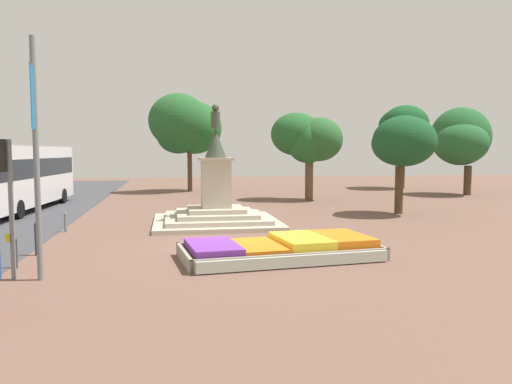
# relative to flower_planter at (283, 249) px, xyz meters

# --- Properties ---
(ground_plane) EXTENTS (89.75, 89.75, 0.00)m
(ground_plane) POSITION_rel_flower_planter_xyz_m (-1.41, 1.87, -0.26)
(ground_plane) COLOR brown
(flower_planter) EXTENTS (6.09, 3.40, 0.61)m
(flower_planter) POSITION_rel_flower_planter_xyz_m (0.00, 0.00, 0.00)
(flower_planter) COLOR #38281C
(flower_planter) RESTS_ON ground_plane
(statue_monument) EXTENTS (5.35, 5.35, 5.19)m
(statue_monument) POSITION_rel_flower_planter_xyz_m (-1.34, 7.31, 0.57)
(statue_monument) COLOR #B4AA95
(statue_monument) RESTS_ON ground_plane
(traffic_light_near_crossing) EXTENTS (0.42, 0.31, 3.47)m
(traffic_light_near_crossing) POSITION_rel_flower_planter_xyz_m (-7.26, -1.28, 2.14)
(traffic_light_near_crossing) COLOR slate
(traffic_light_near_crossing) RESTS_ON ground_plane
(banner_pole) EXTENTS (0.14, 1.11, 5.94)m
(banner_pole) POSITION_rel_flower_planter_xyz_m (-6.49, -1.43, 3.00)
(banner_pole) COLOR slate
(banner_pole) RESTS_ON ground_plane
(city_bus) EXTENTS (3.22, 11.98, 3.46)m
(city_bus) POSITION_rel_flower_planter_xyz_m (-11.15, 13.78, 1.72)
(city_bus) COLOR silver
(city_bus) RESTS_ON ground_plane
(kerb_bollard_mid_a) EXTENTS (0.11, 0.11, 0.84)m
(kerb_bollard_mid_a) POSITION_rel_flower_planter_xyz_m (-7.47, -0.01, 0.17)
(kerb_bollard_mid_a) COLOR #2D2D33
(kerb_bollard_mid_a) RESTS_ON ground_plane
(kerb_bollard_mid_b) EXTENTS (0.14, 0.14, 1.02)m
(kerb_bollard_mid_b) POSITION_rel_flower_planter_xyz_m (-7.33, 1.67, 0.27)
(kerb_bollard_mid_b) COLOR #2D2D33
(kerb_bollard_mid_b) RESTS_ON ground_plane
(kerb_bollard_north) EXTENTS (0.11, 0.11, 0.78)m
(kerb_bollard_north) POSITION_rel_flower_planter_xyz_m (-7.39, 6.16, 0.14)
(kerb_bollard_north) COLOR slate
(kerb_bollard_north) RESTS_ON ground_plane
(park_tree_far_left) EXTENTS (4.52, 3.94, 5.67)m
(park_tree_far_left) POSITION_rel_flower_planter_xyz_m (5.43, 17.02, 3.74)
(park_tree_far_left) COLOR brown
(park_tree_far_left) RESTS_ON ground_plane
(park_tree_behind_statue) EXTENTS (5.70, 5.19, 7.59)m
(park_tree_behind_statue) POSITION_rel_flower_planter_xyz_m (-2.14, 25.20, 4.84)
(park_tree_behind_statue) COLOR #4C3823
(park_tree_behind_statue) RESTS_ON ground_plane
(park_tree_far_right) EXTENTS (3.15, 3.45, 4.93)m
(park_tree_far_right) POSITION_rel_flower_planter_xyz_m (8.14, 9.00, 3.34)
(park_tree_far_right) COLOR #4C3823
(park_tree_far_right) RESTS_ON ground_plane
(park_tree_street_side) EXTENTS (4.31, 4.77, 6.98)m
(park_tree_street_side) POSITION_rel_flower_planter_xyz_m (16.23, 25.34, 5.09)
(park_tree_street_side) COLOR #4C3823
(park_tree_street_side) RESTS_ON ground_plane
(park_tree_mid_canopy) EXTENTS (4.54, 4.66, 6.36)m
(park_tree_mid_canopy) POSITION_rel_flower_planter_xyz_m (17.46, 18.91, 3.78)
(park_tree_mid_canopy) COLOR #4C3823
(park_tree_mid_canopy) RESTS_ON ground_plane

